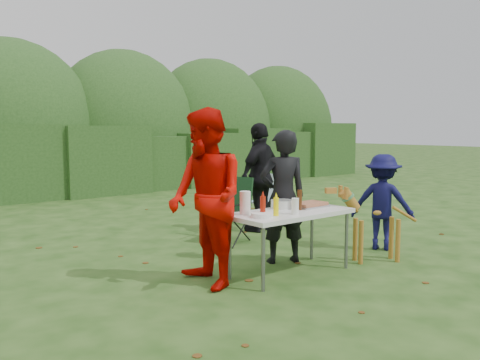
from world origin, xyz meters
TOP-DOWN VIEW (x-y plane):
  - ground at (0.00, 0.00)m, footprint 80.00×80.00m
  - hedge_row at (0.00, 8.00)m, footprint 22.00×1.40m
  - shrub_backdrop at (0.00, 9.60)m, footprint 20.00×2.60m
  - folding_table at (0.30, -0.22)m, footprint 1.50×0.70m
  - person_cook at (0.59, 0.20)m, footprint 0.72×0.62m
  - person_red_jacket at (-0.73, 0.02)m, footprint 0.86×1.03m
  - person_black_puffy at (1.69, 1.84)m, footprint 1.12×0.69m
  - child at (2.15, -0.20)m, footprint 0.85×0.99m
  - dog at (1.54, -0.54)m, footprint 1.07×0.83m
  - camping_chair at (0.80, 1.53)m, footprint 0.80×0.80m
  - lawn_chair at (2.13, 2.21)m, footprint 0.68×0.68m
  - food_tray at (0.71, -0.15)m, footprint 0.45×0.30m
  - focaccia_bread at (0.71, -0.15)m, footprint 0.40×0.26m
  - mustard_bottle at (-0.04, -0.33)m, footprint 0.06×0.06m
  - ketchup_bottle at (-0.18, -0.27)m, footprint 0.06×0.06m
  - beer_bottle at (0.44, -0.23)m, footprint 0.06×0.06m
  - paper_towel_roll at (-0.25, -0.06)m, footprint 0.12×0.12m
  - cup_stack at (0.19, -0.40)m, footprint 0.08×0.08m
  - pasta_bowl at (0.37, -0.00)m, footprint 0.26×0.26m
  - plate_stack at (-0.23, -0.31)m, footprint 0.24×0.24m

SIDE VIEW (x-z plane):
  - ground at x=0.00m, z-range 0.00..0.00m
  - lawn_chair at x=2.13m, z-range 0.00..0.89m
  - dog at x=1.54m, z-range 0.00..0.95m
  - camping_chair at x=0.80m, z-range 0.00..0.96m
  - child at x=2.15m, z-range 0.00..1.34m
  - folding_table at x=0.30m, z-range 0.32..1.06m
  - food_tray at x=0.71m, z-range 0.74..0.76m
  - plate_stack at x=-0.23m, z-range 0.74..0.79m
  - focaccia_bread at x=0.71m, z-range 0.76..0.80m
  - pasta_bowl at x=0.37m, z-range 0.74..0.84m
  - cup_stack at x=0.19m, z-range 0.74..0.92m
  - person_cook at x=0.59m, z-range 0.00..1.67m
  - mustard_bottle at x=-0.04m, z-range 0.74..0.94m
  - hedge_row at x=0.00m, z-range 0.00..1.70m
  - ketchup_bottle at x=-0.18m, z-range 0.74..0.96m
  - beer_bottle at x=0.44m, z-range 0.74..0.98m
  - paper_towel_roll at x=-0.25m, z-range 0.74..1.00m
  - person_black_puffy at x=1.69m, z-range 0.00..1.78m
  - person_red_jacket at x=-0.73m, z-range 0.00..1.92m
  - shrub_backdrop at x=0.00m, z-range 0.00..3.20m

